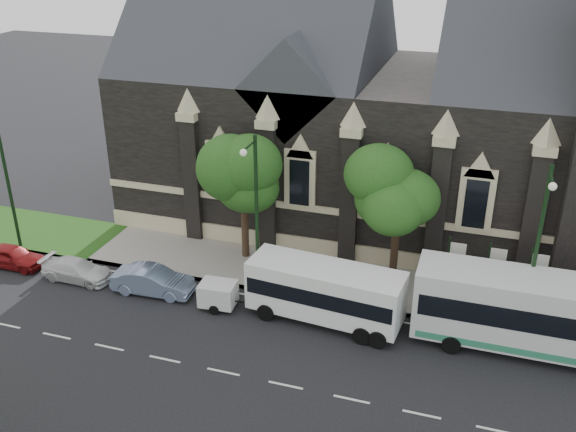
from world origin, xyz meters
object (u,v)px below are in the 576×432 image
at_px(car_far_white, 77,270).
at_px(tour_coach, 561,317).
at_px(sedan, 153,281).
at_px(banner_flag_center, 493,271).
at_px(street_lamp_mid, 255,207).
at_px(car_far_red, 12,256).
at_px(banner_flag_left, 453,265).
at_px(tree_walk_right, 404,186).
at_px(street_lamp_far, 3,173).
at_px(tree_walk_left, 248,169).
at_px(banner_flag_right, 534,277).
at_px(street_lamp_near, 538,245).
at_px(shuttle_bus, 326,290).
at_px(box_trailer, 218,294).

bearing_deg(car_far_white, tour_coach, -87.30).
bearing_deg(sedan, banner_flag_center, -80.76).
distance_m(street_lamp_mid, car_far_red, 15.57).
relative_size(banner_flag_left, car_far_red, 1.01).
relative_size(tree_walk_right, banner_flag_center, 1.95).
relative_size(street_lamp_mid, tour_coach, 0.67).
bearing_deg(street_lamp_far, tree_walk_right, 8.86).
bearing_deg(tree_walk_right, street_lamp_far, -171.14).
height_order(tree_walk_left, banner_flag_right, tree_walk_left).
distance_m(tree_walk_left, banner_flag_left, 12.66).
height_order(banner_flag_left, sedan, banner_flag_left).
distance_m(street_lamp_near, car_far_white, 24.74).
relative_size(tree_walk_left, banner_flag_right, 1.91).
xyz_separation_m(shuttle_bus, box_trailer, (-5.70, -0.63, -0.93)).
height_order(banner_flag_left, tour_coach, banner_flag_left).
bearing_deg(street_lamp_near, shuttle_bus, -170.77).
height_order(banner_flag_right, shuttle_bus, banner_flag_right).
bearing_deg(tree_walk_right, tour_coach, -29.51).
distance_m(street_lamp_mid, sedan, 7.19).
bearing_deg(tree_walk_left, street_lamp_near, -12.87).
bearing_deg(banner_flag_right, street_lamp_far, -176.40).
height_order(tour_coach, box_trailer, tour_coach).
bearing_deg(tree_walk_right, car_far_red, -165.97).
height_order(street_lamp_far, car_far_red, street_lamp_far).
bearing_deg(shuttle_bus, banner_flag_center, 28.94).
bearing_deg(tree_walk_left, street_lamp_mid, -63.53).
bearing_deg(street_lamp_near, banner_flag_left, 152.82).
bearing_deg(car_far_white, box_trailer, -90.64).
bearing_deg(car_far_white, tree_walk_right, -71.57).
xyz_separation_m(tree_walk_left, banner_flag_center, (14.08, -1.70, -3.35)).
bearing_deg(tour_coach, banner_flag_right, 111.54).
relative_size(street_lamp_near, sedan, 1.97).
xyz_separation_m(street_lamp_near, car_far_red, (-28.81, -1.88, -4.44)).
distance_m(street_lamp_mid, tour_coach, 15.77).
bearing_deg(tree_walk_right, banner_flag_right, -13.60).
height_order(tree_walk_left, car_far_white, tree_walk_left).
distance_m(banner_flag_center, tour_coach, 4.34).
relative_size(banner_flag_center, box_trailer, 1.44).
xyz_separation_m(street_lamp_far, car_far_red, (1.19, -1.88, -4.44)).
bearing_deg(banner_flag_left, shuttle_bus, -149.72).
xyz_separation_m(tree_walk_left, tour_coach, (17.25, -4.65, -3.62)).
relative_size(street_lamp_far, sedan, 1.97).
xyz_separation_m(street_lamp_near, tour_coach, (1.45, -1.04, -3.00)).
distance_m(tour_coach, car_far_white, 25.76).
xyz_separation_m(box_trailer, car_far_white, (-8.87, 0.18, -0.22)).
distance_m(street_lamp_mid, shuttle_bus, 5.70).
distance_m(banner_flag_right, car_far_red, 29.39).
distance_m(tree_walk_right, car_far_white, 19.07).
distance_m(street_lamp_near, street_lamp_far, 30.00).
bearing_deg(sedan, street_lamp_mid, -73.04).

